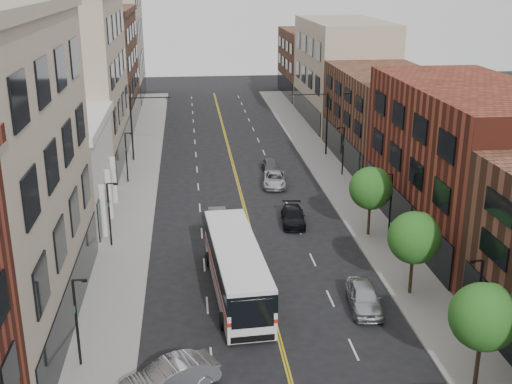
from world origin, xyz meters
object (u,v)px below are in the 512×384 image
object	(u,v)px
car_lane_behind	(217,216)
car_angle_b	(170,377)
car_lane_a	(293,216)
car_parked_far	(364,297)
car_lane_c	(270,165)
city_bus	(236,265)
car_lane_b	(275,179)

from	to	relation	value
car_lane_behind	car_angle_b	bearing A→B (deg)	82.85
car_lane_behind	car_lane_a	distance (m)	6.40
car_angle_b	car_parked_far	world-z (taller)	car_angle_b
car_parked_far	car_lane_a	world-z (taller)	car_parked_far
car_lane_a	car_lane_c	xyz separation A→B (m)	(0.06, 15.14, 0.00)
car_lane_c	car_parked_far	bearing A→B (deg)	-87.19
car_angle_b	car_lane_behind	xyz separation A→B (m)	(3.54, 22.71, -0.13)
city_bus	car_lane_a	size ratio (longest dim) A/B	2.89
car_angle_b	car_lane_b	size ratio (longest dim) A/B	1.03
car_parked_far	car_lane_b	xyz separation A→B (m)	(-2.24, 24.97, -0.12)
city_bus	car_angle_b	world-z (taller)	city_bus
city_bus	car_lane_b	size ratio (longest dim) A/B	2.75
car_angle_b	car_lane_c	xyz separation A→B (m)	(9.95, 37.07, -0.15)
car_lane_behind	car_lane_c	world-z (taller)	car_lane_behind
car_lane_a	car_lane_c	world-z (taller)	car_lane_c
car_angle_b	car_lane_behind	world-z (taller)	car_angle_b
car_lane_a	car_lane_behind	bearing A→B (deg)	178.09
city_bus	car_angle_b	distance (m)	11.10
car_angle_b	car_lane_b	distance (m)	33.63
car_parked_far	city_bus	bearing A→B (deg)	163.49
car_lane_b	car_lane_c	xyz separation A→B (m)	(0.21, 4.89, -0.00)
car_parked_far	car_lane_b	world-z (taller)	car_parked_far
car_parked_far	car_lane_behind	size ratio (longest dim) A/B	1.10
car_lane_behind	car_lane_b	distance (m)	11.33
car_parked_far	car_lane_behind	bearing A→B (deg)	123.10
city_bus	car_lane_b	world-z (taller)	city_bus
car_lane_behind	city_bus	bearing A→B (deg)	94.63
car_parked_far	car_lane_c	xyz separation A→B (m)	(-2.02, 29.85, -0.12)
car_lane_c	city_bus	bearing A→B (deg)	-103.20
car_lane_behind	car_lane_c	distance (m)	15.73
city_bus	car_lane_b	bearing A→B (deg)	72.39
car_angle_b	city_bus	bearing A→B (deg)	131.10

